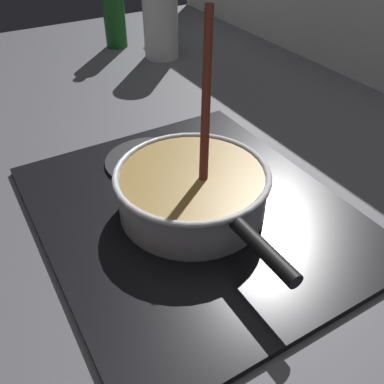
# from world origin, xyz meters

# --- Properties ---
(ground) EXTENTS (2.40, 1.60, 0.04)m
(ground) POSITION_xyz_m (0.00, 0.00, -0.02)
(ground) COLOR #4C4C51
(hob_plate) EXTENTS (0.56, 0.48, 0.01)m
(hob_plate) POSITION_xyz_m (-0.01, 0.10, 0.01)
(hob_plate) COLOR black
(hob_plate) RESTS_ON ground
(burner_ring) EXTENTS (0.18, 0.18, 0.01)m
(burner_ring) POSITION_xyz_m (-0.01, 0.10, 0.02)
(burner_ring) COLOR #592D0C
(burner_ring) RESTS_ON hob_plate
(spare_burner) EXTENTS (0.17, 0.17, 0.01)m
(spare_burner) POSITION_xyz_m (-0.17, 0.10, 0.01)
(spare_burner) COLOR #262628
(spare_burner) RESTS_ON hob_plate
(cooking_pan) EXTENTS (0.37, 0.25, 0.30)m
(cooking_pan) POSITION_xyz_m (-0.01, 0.10, 0.05)
(cooking_pan) COLOR silver
(cooking_pan) RESTS_ON hob_plate
(sauce_bottle) EXTENTS (0.07, 0.07, 0.28)m
(sauce_bottle) POSITION_xyz_m (-0.86, 0.32, 0.12)
(sauce_bottle) COLOR #19591E
(sauce_bottle) RESTS_ON ground
(paper_towel_roll) EXTENTS (0.10, 0.10, 0.26)m
(paper_towel_roll) POSITION_xyz_m (-0.70, 0.40, 0.13)
(paper_towel_roll) COLOR white
(paper_towel_roll) RESTS_ON ground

